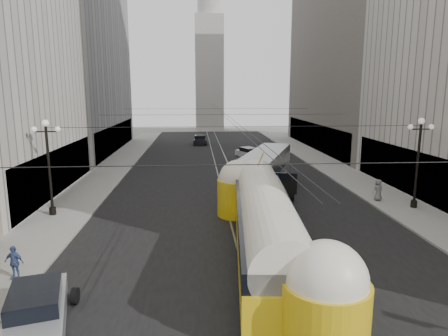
{
  "coord_description": "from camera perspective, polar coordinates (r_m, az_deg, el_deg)",
  "views": [
    {
      "loc": [
        -2.85,
        -8.54,
        8.32
      ],
      "look_at": [
        -1.25,
        14.75,
        3.82
      ],
      "focal_mm": 32.0,
      "sensor_mm": 36.0,
      "label": 1
    }
  ],
  "objects": [
    {
      "name": "building_left_far",
      "position": [
        59.39,
        -21.55,
        15.96
      ],
      "size": [
        12.6,
        28.6,
        28.6
      ],
      "color": "#999999",
      "rests_on": "ground"
    },
    {
      "name": "sedan_silver",
      "position": [
        16.44,
        -25.25,
        -17.95
      ],
      "size": [
        3.11,
        5.01,
        1.47
      ],
      "color": "#98999C",
      "rests_on": "ground"
    },
    {
      "name": "road",
      "position": [
        41.97,
        0.05,
        -0.53
      ],
      "size": [
        20.0,
        85.0,
        0.02
      ],
      "primitive_type": "cube",
      "color": "black",
      "rests_on": "ground"
    },
    {
      "name": "catenary",
      "position": [
        40.21,
        0.32,
        7.43
      ],
      "size": [
        25.0,
        72.0,
        0.23
      ],
      "color": "black",
      "rests_on": "ground"
    },
    {
      "name": "sidewalk_right",
      "position": [
        47.67,
        14.3,
        0.61
      ],
      "size": [
        4.0,
        72.0,
        0.15
      ],
      "primitive_type": "cube",
      "color": "gray",
      "rests_on": "ground"
    },
    {
      "name": "streetcar",
      "position": [
        20.01,
        5.98,
        -7.9
      ],
      "size": [
        4.05,
        17.6,
        3.87
      ],
      "color": "gold",
      "rests_on": "ground"
    },
    {
      "name": "city_bus",
      "position": [
        34.27,
        5.81,
        -0.18
      ],
      "size": [
        6.94,
        13.16,
        3.22
      ],
      "color": "#939598",
      "rests_on": "ground"
    },
    {
      "name": "rail_right",
      "position": [
        42.03,
        1.07,
        -0.51
      ],
      "size": [
        0.12,
        85.0,
        0.04
      ],
      "primitive_type": "cube",
      "color": "gray",
      "rests_on": "ground"
    },
    {
      "name": "pedestrian_sidewalk_left",
      "position": [
        20.28,
        -27.8,
        -11.83
      ],
      "size": [
        0.99,
        0.7,
        1.53
      ],
      "primitive_type": "imported",
      "rotation": [
        0.0,
        0.0,
        -0.24
      ],
      "color": "#3D5086",
      "rests_on": "sidewalk_left"
    },
    {
      "name": "lamppost_right_mid",
      "position": [
        31.05,
        25.98,
        1.32
      ],
      "size": [
        1.86,
        0.44,
        6.37
      ],
      "color": "black",
      "rests_on": "sidewalk_right"
    },
    {
      "name": "lamppost_left_mid",
      "position": [
        28.64,
        -23.77,
        0.78
      ],
      "size": [
        1.86,
        0.44,
        6.37
      ],
      "color": "black",
      "rests_on": "sidewalk_left"
    },
    {
      "name": "distant_tower",
      "position": [
        88.83,
        -2.14,
        15.19
      ],
      "size": [
        6.0,
        6.0,
        31.36
      ],
      "color": "#B2AFA8",
      "rests_on": "ground"
    },
    {
      "name": "building_right_far",
      "position": [
        61.5,
        18.86,
        17.81
      ],
      "size": [
        12.6,
        32.6,
        32.6
      ],
      "color": "#514C47",
      "rests_on": "ground"
    },
    {
      "name": "pedestrian_crossing_a",
      "position": [
        15.73,
        6.84,
        -17.81
      ],
      "size": [
        0.38,
        0.58,
        1.56
      ],
      "primitive_type": "imported",
      "rotation": [
        0.0,
        0.0,
        1.59
      ],
      "color": "black",
      "rests_on": "ground"
    },
    {
      "name": "sedan_dark_far",
      "position": [
        64.0,
        -3.4,
        4.01
      ],
      "size": [
        2.21,
        4.7,
        1.45
      ],
      "color": "black",
      "rests_on": "ground"
    },
    {
      "name": "rail_left",
      "position": [
        41.93,
        -0.97,
        -0.54
      ],
      "size": [
        0.12,
        85.0,
        0.04
      ],
      "primitive_type": "cube",
      "color": "gray",
      "rests_on": "ground"
    },
    {
      "name": "sidewalk_left",
      "position": [
        46.21,
        -15.27,
        0.24
      ],
      "size": [
        4.0,
        72.0,
        0.15
      ],
      "primitive_type": "cube",
      "color": "gray",
      "rests_on": "ground"
    },
    {
      "name": "pedestrian_sidewalk_right",
      "position": [
        32.44,
        21.15,
        -2.94
      ],
      "size": [
        0.9,
        0.69,
        1.64
      ],
      "primitive_type": "imported",
      "rotation": [
        0.0,
        0.0,
        3.42
      ],
      "color": "slate",
      "rests_on": "sidewalk_right"
    },
    {
      "name": "sedan_white_far",
      "position": [
        51.04,
        3.51,
        2.16
      ],
      "size": [
        3.17,
        4.36,
        1.28
      ],
      "color": "white",
      "rests_on": "ground"
    }
  ]
}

